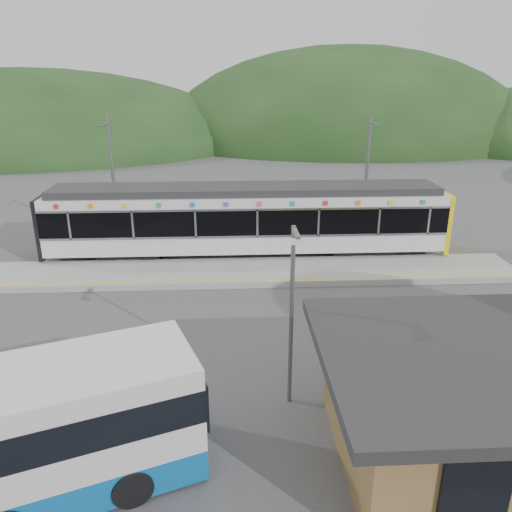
{
  "coord_description": "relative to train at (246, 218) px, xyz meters",
  "views": [
    {
      "loc": [
        -0.61,
        -18.77,
        9.0
      ],
      "look_at": [
        0.42,
        1.0,
        1.8
      ],
      "focal_mm": 35.0,
      "sensor_mm": 36.0,
      "label": 1
    }
  ],
  "objects": [
    {
      "name": "ground",
      "position": [
        -0.19,
        -6.0,
        -2.06
      ],
      "size": [
        120.0,
        120.0,
        0.0
      ],
      "primitive_type": "plane",
      "color": "#4C4C4F",
      "rests_on": "ground"
    },
    {
      "name": "yellow_line",
      "position": [
        -0.19,
        -4.0,
        -1.76
      ],
      "size": [
        26.0,
        0.1,
        0.01
      ],
      "primitive_type": "cube",
      "color": "yellow",
      "rests_on": "platform"
    },
    {
      "name": "catenary_mast_east",
      "position": [
        6.81,
        2.56,
        1.58
      ],
      "size": [
        0.18,
        1.8,
        7.0
      ],
      "color": "slate",
      "rests_on": "ground"
    },
    {
      "name": "station_shelter",
      "position": [
        5.81,
        -15.0,
        -0.51
      ],
      "size": [
        9.2,
        6.2,
        3.0
      ],
      "color": "olive",
      "rests_on": "ground"
    },
    {
      "name": "catenary_mast_west",
      "position": [
        -7.19,
        2.56,
        1.58
      ],
      "size": [
        0.18,
        1.8,
        7.0
      ],
      "color": "slate",
      "rests_on": "ground"
    },
    {
      "name": "lamp_post",
      "position": [
        0.82,
        -12.63,
        1.15
      ],
      "size": [
        0.35,
        0.95,
        5.35
      ],
      "rotation": [
        0.0,
        0.0,
        0.01
      ],
      "color": "slate",
      "rests_on": "ground"
    },
    {
      "name": "hills",
      "position": [
        6.0,
        -0.71,
        -2.06
      ],
      "size": [
        146.0,
        149.0,
        26.0
      ],
      "color": "#1E3D19",
      "rests_on": "ground"
    },
    {
      "name": "train",
      "position": [
        0.0,
        0.0,
        0.0
      ],
      "size": [
        20.44,
        3.01,
        3.74
      ],
      "color": "black",
      "rests_on": "ground"
    },
    {
      "name": "platform",
      "position": [
        -0.19,
        -2.7,
        -1.91
      ],
      "size": [
        26.0,
        3.2,
        0.3
      ],
      "primitive_type": "cube",
      "color": "#9E9E99",
      "rests_on": "ground"
    }
  ]
}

